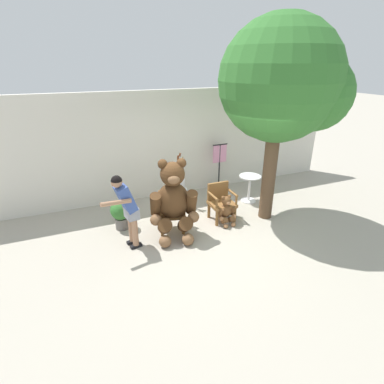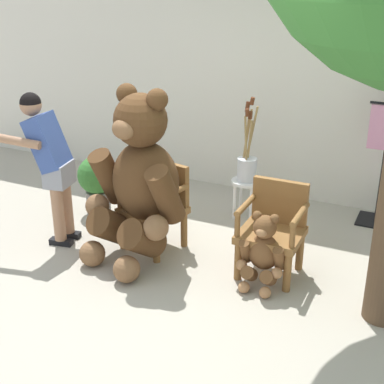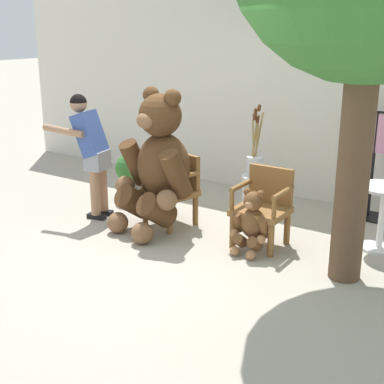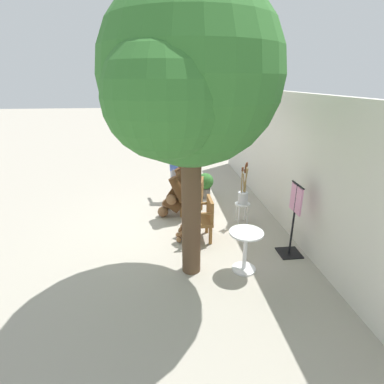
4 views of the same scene
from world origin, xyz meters
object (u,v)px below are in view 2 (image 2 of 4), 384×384
Objects in this scene: white_stool at (246,189)px; potted_plant at (97,180)px; teddy_bear_large at (139,178)px; teddy_bear_small at (263,251)px; person_visitor at (49,157)px; wooden_chair_right at (273,227)px; brush_bucket at (247,163)px; clothing_display_stand at (384,162)px; wooden_chair_left at (157,204)px.

potted_plant is (-1.62, -0.58, 0.04)m from white_stool.
teddy_bear_large is at bearing -115.91° from white_stool.
teddy_bear_small reaches higher than potted_plant.
white_stool is at bearing 40.69° from person_visitor.
person_visitor is at bearing -170.76° from wooden_chair_right.
brush_bucket is (-0.63, 1.29, 0.32)m from teddy_bear_small.
person_visitor is 3.39× the size of white_stool.
white_stool is 1.52m from clothing_display_stand.
wooden_chair_left is 1.16m from person_visitor.
clothing_display_stand reaches higher than wooden_chair_right.
white_stool is 1.72m from potted_plant.
wooden_chair_left and wooden_chair_right have the same top height.
clothing_display_stand reaches higher than potted_plant.
brush_bucket is at bearing 40.78° from person_visitor.
person_visitor is 2.18m from white_stool.
wooden_chair_left is at bearing 19.69° from person_visitor.
person_visitor is 2.12m from brush_bucket.
teddy_bear_small is 1.43m from white_stool.
clothing_display_stand is at bearing 67.93° from teddy_bear_small.
brush_bucket is 0.69× the size of clothing_display_stand.
teddy_bear_large is 1.50m from white_stool.
teddy_bear_small is 2.35m from potted_plant.
wooden_chair_right is 0.92× the size of brush_bucket.
wooden_chair_left is 1.17m from white_stool.
clothing_display_stand is (2.99, 1.12, 0.32)m from potted_plant.
person_visitor is at bearing -177.88° from teddy_bear_small.
wooden_chair_left is 1.22× the size of teddy_bear_small.
brush_bucket is at bearing -158.74° from clothing_display_stand.
potted_plant is (-1.03, 0.43, -0.07)m from wooden_chair_left.
teddy_bear_small is at bearing -0.45° from teddy_bear_large.
brush_bucket is 1.38× the size of potted_plant.
wooden_chair_right is (1.22, 0.00, 0.00)m from wooden_chair_left.
wooden_chair_right is 1.21m from brush_bucket.
person_visitor is (-1.01, -0.36, 0.46)m from wooden_chair_left.
potted_plant reaches higher than white_stool.
brush_bucket is (-0.00, 0.00, 0.31)m from white_stool.
person_visitor is 1.66× the size of brush_bucket.
clothing_display_stand is at bearing 42.34° from teddy_bear_large.
white_stool is (1.59, 1.37, -0.57)m from person_visitor.
teddy_bear_large is at bearing -34.90° from potted_plant.
wooden_chair_right is 0.51× the size of teddy_bear_large.
white_stool is 0.49× the size of brush_bucket.
wooden_chair_right is at bearing 9.24° from person_visitor.
white_stool is (0.59, 1.01, -0.11)m from wooden_chair_left.
person_visitor is 0.95m from potted_plant.
teddy_bear_large reaches higher than person_visitor.
person_visitor is at bearing -139.31° from white_stool.
potted_plant is at bearing 91.59° from person_visitor.
clothing_display_stand is at bearing 21.38° from white_stool.
brush_bucket reaches higher than white_stool.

